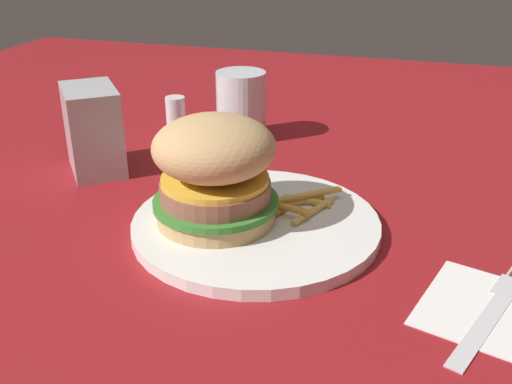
{
  "coord_description": "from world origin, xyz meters",
  "views": [
    {
      "loc": [
        0.52,
        0.17,
        0.29
      ],
      "look_at": [
        0.02,
        0.01,
        0.04
      ],
      "focal_mm": 41.73,
      "sensor_mm": 36.0,
      "label": 1
    }
  ],
  "objects_px": {
    "fries_pile": "(300,203)",
    "salt_shaker": "(176,116)",
    "plate": "(256,224)",
    "napkin_dispenser": "(93,130)",
    "drink_glass": "(241,109)",
    "sandwich": "(215,169)",
    "napkin": "(494,311)",
    "fork": "(495,307)"
  },
  "relations": [
    {
      "from": "napkin",
      "to": "salt_shaker",
      "type": "bearing_deg",
      "value": -127.21
    },
    {
      "from": "plate",
      "to": "napkin",
      "type": "relative_size",
      "value": 2.27
    },
    {
      "from": "plate",
      "to": "napkin_dispenser",
      "type": "bearing_deg",
      "value": -111.18
    },
    {
      "from": "fork",
      "to": "sandwich",
      "type": "bearing_deg",
      "value": -103.47
    },
    {
      "from": "fork",
      "to": "plate",
      "type": "bearing_deg",
      "value": -108.36
    },
    {
      "from": "fork",
      "to": "salt_shaker",
      "type": "distance_m",
      "value": 0.52
    },
    {
      "from": "fries_pile",
      "to": "drink_glass",
      "type": "distance_m",
      "value": 0.26
    },
    {
      "from": "sandwich",
      "to": "salt_shaker",
      "type": "distance_m",
      "value": 0.3
    },
    {
      "from": "salt_shaker",
      "to": "sandwich",
      "type": "bearing_deg",
      "value": 31.52
    },
    {
      "from": "plate",
      "to": "napkin_dispenser",
      "type": "relative_size",
      "value": 2.38
    },
    {
      "from": "drink_glass",
      "to": "napkin",
      "type": "bearing_deg",
      "value": 44.41
    },
    {
      "from": "fries_pile",
      "to": "napkin_dispenser",
      "type": "height_order",
      "value": "napkin_dispenser"
    },
    {
      "from": "fork",
      "to": "salt_shaker",
      "type": "bearing_deg",
      "value": -127.04
    },
    {
      "from": "fries_pile",
      "to": "drink_glass",
      "type": "bearing_deg",
      "value": -147.96
    },
    {
      "from": "napkin_dispenser",
      "to": "napkin",
      "type": "bearing_deg",
      "value": -148.95
    },
    {
      "from": "sandwich",
      "to": "napkin",
      "type": "distance_m",
      "value": 0.28
    },
    {
      "from": "napkin",
      "to": "napkin_dispenser",
      "type": "xyz_separation_m",
      "value": [
        -0.17,
        -0.46,
        0.05
      ]
    },
    {
      "from": "sandwich",
      "to": "fries_pile",
      "type": "distance_m",
      "value": 0.1
    },
    {
      "from": "plate",
      "to": "salt_shaker",
      "type": "xyz_separation_m",
      "value": [
        -0.24,
        -0.19,
        0.02
      ]
    },
    {
      "from": "napkin_dispenser",
      "to": "drink_glass",
      "type": "bearing_deg",
      "value": -79.01
    },
    {
      "from": "napkin_dispenser",
      "to": "fork",
      "type": "bearing_deg",
      "value": -148.76
    },
    {
      "from": "sandwich",
      "to": "salt_shaker",
      "type": "height_order",
      "value": "sandwich"
    },
    {
      "from": "drink_glass",
      "to": "napkin_dispenser",
      "type": "height_order",
      "value": "napkin_dispenser"
    },
    {
      "from": "sandwich",
      "to": "fries_pile",
      "type": "height_order",
      "value": "sandwich"
    },
    {
      "from": "fork",
      "to": "napkin",
      "type": "bearing_deg",
      "value": -21.32
    },
    {
      "from": "plate",
      "to": "drink_glass",
      "type": "distance_m",
      "value": 0.27
    },
    {
      "from": "plate",
      "to": "drink_glass",
      "type": "xyz_separation_m",
      "value": [
        -0.25,
        -0.1,
        0.04
      ]
    },
    {
      "from": "salt_shaker",
      "to": "drink_glass",
      "type": "bearing_deg",
      "value": 97.58
    },
    {
      "from": "napkin",
      "to": "fork",
      "type": "height_order",
      "value": "fork"
    },
    {
      "from": "drink_glass",
      "to": "plate",
      "type": "bearing_deg",
      "value": 21.24
    },
    {
      "from": "drink_glass",
      "to": "fries_pile",
      "type": "bearing_deg",
      "value": 32.04
    },
    {
      "from": "fries_pile",
      "to": "plate",
      "type": "bearing_deg",
      "value": -44.8
    },
    {
      "from": "fries_pile",
      "to": "napkin",
      "type": "distance_m",
      "value": 0.22
    },
    {
      "from": "plate",
      "to": "fries_pile",
      "type": "xyz_separation_m",
      "value": [
        -0.04,
        0.04,
        0.01
      ]
    },
    {
      "from": "napkin_dispenser",
      "to": "salt_shaker",
      "type": "bearing_deg",
      "value": -54.57
    },
    {
      "from": "drink_glass",
      "to": "fork",
      "type": "bearing_deg",
      "value": 44.59
    },
    {
      "from": "sandwich",
      "to": "fork",
      "type": "xyz_separation_m",
      "value": [
        0.06,
        0.26,
        -0.06
      ]
    },
    {
      "from": "fries_pile",
      "to": "salt_shaker",
      "type": "xyz_separation_m",
      "value": [
        -0.2,
        -0.23,
        0.01
      ]
    },
    {
      "from": "fork",
      "to": "napkin_dispenser",
      "type": "bearing_deg",
      "value": -109.81
    },
    {
      "from": "fork",
      "to": "drink_glass",
      "type": "bearing_deg",
      "value": -135.41
    },
    {
      "from": "salt_shaker",
      "to": "napkin",
      "type": "bearing_deg",
      "value": 52.79
    },
    {
      "from": "sandwich",
      "to": "napkin_dispenser",
      "type": "xyz_separation_m",
      "value": [
        -0.1,
        -0.2,
        -0.01
      ]
    }
  ]
}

